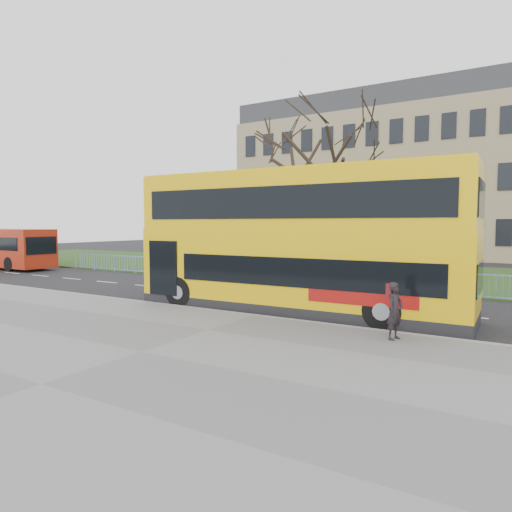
{
  "coord_description": "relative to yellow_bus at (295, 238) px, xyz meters",
  "views": [
    {
      "loc": [
        7.94,
        -14.54,
        3.18
      ],
      "look_at": [
        -1.47,
        1.0,
        1.91
      ],
      "focal_mm": 32.0,
      "sensor_mm": 36.0,
      "label": 1
    }
  ],
  "objects": [
    {
      "name": "ground",
      "position": [
        -0.7,
        -0.13,
        -2.68
      ],
      "size": [
        120.0,
        120.0,
        0.0
      ],
      "primitive_type": "plane",
      "color": "black",
      "rests_on": "ground"
    },
    {
      "name": "guard_railing",
      "position": [
        -0.7,
        6.47,
        -2.13
      ],
      "size": [
        40.0,
        0.12,
        1.1
      ],
      "primitive_type": null,
      "color": "#7898D6",
      "rests_on": "ground"
    },
    {
      "name": "kerb",
      "position": [
        -0.7,
        -1.68,
        -2.61
      ],
      "size": [
        80.0,
        0.2,
        0.14
      ],
      "primitive_type": "cube",
      "color": "gray",
      "rests_on": "ground"
    },
    {
      "name": "pedestrian",
      "position": [
        4.2,
        -2.55,
        -1.8
      ],
      "size": [
        0.5,
        0.63,
        1.53
      ],
      "primitive_type": "imported",
      "rotation": [
        0.0,
        0.0,
        1.31
      ],
      "color": "black",
      "rests_on": "pavement"
    },
    {
      "name": "civic_building",
      "position": [
        -5.7,
        34.87,
        4.32
      ],
      "size": [
        30.0,
        15.0,
        14.0
      ],
      "primitive_type": "cube",
      "color": "#8B7B58",
      "rests_on": "ground"
    },
    {
      "name": "grass_verge",
      "position": [
        -0.7,
        14.17,
        -2.64
      ],
      "size": [
        80.0,
        15.4,
        0.08
      ],
      "primitive_type": "cube",
      "color": "#213B15",
      "rests_on": "ground"
    },
    {
      "name": "pavement",
      "position": [
        -0.7,
        -6.88,
        -2.62
      ],
      "size": [
        80.0,
        10.5,
        0.12
      ],
      "primitive_type": "cube",
      "color": "slate",
      "rests_on": "ground"
    },
    {
      "name": "bare_tree",
      "position": [
        -3.7,
        9.87,
        2.94
      ],
      "size": [
        7.76,
        7.76,
        11.09
      ],
      "primitive_type": null,
      "color": "black",
      "rests_on": "grass_verge"
    },
    {
      "name": "yellow_bus",
      "position": [
        0.0,
        0.0,
        0.0
      ],
      "size": [
        12.0,
        3.12,
        5.0
      ],
      "rotation": [
        0.0,
        0.0,
        0.02
      ],
      "color": "#DBAD09",
      "rests_on": "ground"
    }
  ]
}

